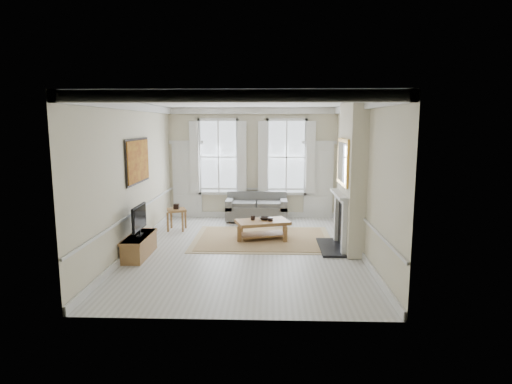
{
  "coord_description": "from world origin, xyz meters",
  "views": [
    {
      "loc": [
        0.56,
        -9.63,
        2.92
      ],
      "look_at": [
        0.21,
        0.77,
        1.25
      ],
      "focal_mm": 30.0,
      "sensor_mm": 36.0,
      "label": 1
    }
  ],
  "objects_px": {
    "sofa": "(257,209)",
    "side_table": "(177,213)",
    "coffee_table": "(263,224)",
    "tv_stand": "(139,246)"
  },
  "relations": [
    {
      "from": "coffee_table",
      "to": "tv_stand",
      "type": "bearing_deg",
      "value": -168.61
    },
    {
      "from": "side_table",
      "to": "coffee_table",
      "type": "bearing_deg",
      "value": -20.32
    },
    {
      "from": "coffee_table",
      "to": "tv_stand",
      "type": "distance_m",
      "value": 3.11
    },
    {
      "from": "side_table",
      "to": "tv_stand",
      "type": "relative_size",
      "value": 0.47
    },
    {
      "from": "sofa",
      "to": "side_table",
      "type": "height_order",
      "value": "sofa"
    },
    {
      "from": "tv_stand",
      "to": "coffee_table",
      "type": "bearing_deg",
      "value": 29.18
    },
    {
      "from": "side_table",
      "to": "tv_stand",
      "type": "distance_m",
      "value": 2.43
    },
    {
      "from": "side_table",
      "to": "coffee_table",
      "type": "relative_size",
      "value": 0.42
    },
    {
      "from": "sofa",
      "to": "side_table",
      "type": "xyz_separation_m",
      "value": [
        -2.17,
        -1.27,
        0.12
      ]
    },
    {
      "from": "sofa",
      "to": "coffee_table",
      "type": "distance_m",
      "value": 2.17
    }
  ]
}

